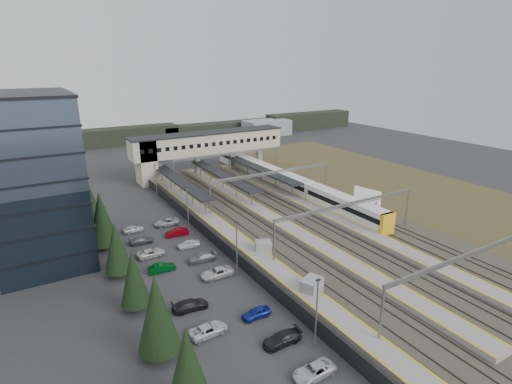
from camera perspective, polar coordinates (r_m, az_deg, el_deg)
ground at (r=66.00m, az=0.19°, el=-7.15°), size 220.00×220.00×0.00m
conifer_row at (r=53.52m, az=-18.47°, el=-8.72°), size 4.42×49.82×9.50m
car_park at (r=55.79m, az=-8.48°, el=-11.68°), size 10.55×44.61×1.29m
lampposts at (r=61.93m, az=-6.80°, el=-4.65°), size 0.50×53.25×8.07m
fence at (r=66.96m, az=-6.83°, el=-5.97°), size 0.08×90.00×2.00m
relay_cabin_near at (r=52.02m, az=7.94°, el=-13.33°), size 3.38×3.01×2.32m
relay_cabin_far at (r=61.48m, az=1.04°, el=-8.01°), size 3.00×2.80×2.20m
rail_corridor at (r=74.40m, az=4.41°, el=-3.96°), size 34.00×90.00×0.92m
canopies at (r=90.15m, az=-4.77°, el=2.42°), size 23.10×30.00×3.28m
footbridge at (r=102.84m, az=-8.17°, el=6.55°), size 40.40×6.40×11.20m
gantries at (r=72.45m, az=7.15°, el=0.14°), size 28.40×62.28×7.17m
train at (r=92.29m, az=4.07°, el=1.65°), size 2.97×62.13×3.74m
billboard at (r=80.18m, az=15.58°, el=-0.67°), size 1.51×5.70×4.92m
scrub_east at (r=98.32m, az=21.74°, el=0.13°), size 34.00×120.00×0.06m
treeline_far at (r=155.58m, az=-9.81°, el=8.48°), size 170.00×19.00×7.00m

